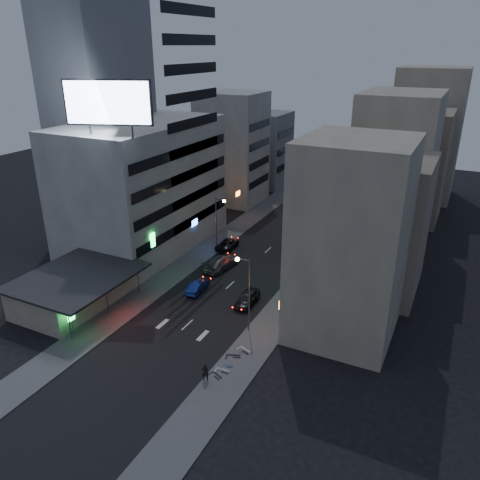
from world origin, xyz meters
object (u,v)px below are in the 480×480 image
Objects in this scene: parked_car_right_near at (247,298)px; scooter_silver_b at (251,347)px; parked_car_left at (228,244)px; parked_car_right_far at (308,234)px; scooter_black_b at (241,350)px; scooter_silver_a at (230,366)px; road_car_silver at (221,262)px; road_car_blue at (197,287)px; scooter_blue at (233,361)px; parked_car_right_mid at (292,250)px; scooter_black_a at (223,373)px; person at (205,372)px.

parked_car_right_near is 2.19× the size of scooter_silver_b.
parked_car_left is at bearing 55.02° from scooter_silver_b.
parked_car_right_far is 2.43× the size of scooter_black_b.
parked_car_right_far is 33.86m from scooter_silver_a.
parked_car_left is at bearing -62.87° from road_car_silver.
parked_car_right_near reaches higher than scooter_silver_a.
scooter_blue is (10.30, -10.77, -0.05)m from road_car_blue.
parked_car_right_mid is 10.74m from road_car_silver.
parked_car_right_far is at bearing 89.43° from parked_car_right_mid.
scooter_black_a is at bearing 162.01° from scooter_black_b.
parked_car_right_near is at bearing 3.33° from scooter_black_b.
parked_car_right_near is 6.65m from road_car_blue.
scooter_blue is at bearing 10.37° from scooter_silver_a.
parked_car_right_far is 32.95m from scooter_blue.
scooter_blue is 0.78× the size of scooter_silver_b.
road_car_blue is (2.84, -13.27, -0.02)m from parked_car_left.
parked_car_right_near is 13.99m from person.
parked_car_right_mid is 0.75× the size of road_car_silver.
scooter_blue is at bearing -172.90° from scooter_silver_b.
parked_car_right_far is 2.79× the size of person.
person reaches higher than scooter_silver_b.
parked_car_right_near is at bearing 38.95° from scooter_black_a.
parked_car_right_far is 2.48× the size of scooter_silver_a.
person is 3.25m from scooter_blue.
scooter_silver_b is at bearing -85.91° from parked_car_right_far.
scooter_silver_a is (1.41, 2.08, -0.28)m from person.
scooter_black_b is (-0.19, 2.59, 0.01)m from scooter_silver_a.
parked_car_left is 28.26m from scooter_silver_a.
parked_car_right_near is 1.12× the size of road_car_blue.
scooter_silver_a reaches higher than parked_car_left.
parked_car_right_near is at bearing 17.71° from scooter_silver_a.
road_car_blue is 1.97× the size of scooter_silver_a.
scooter_blue is (10.85, -17.80, -0.26)m from road_car_silver.
road_car_silver is at bearing -89.45° from road_car_blue.
parked_car_right_near is 0.76× the size of road_car_silver.
road_car_silver reaches higher than parked_car_left.
parked_car_left is 1.22× the size of road_car_blue.
person is (2.41, -13.77, 0.25)m from parked_car_right_near.
parked_car_left is 0.97× the size of parked_car_right_far.
scooter_silver_a is 0.92m from scooter_blue.
scooter_blue is (3.78, -25.88, -0.12)m from parked_car_right_mid.
road_car_blue is 13.74m from scooter_silver_b.
parked_car_right_mid is at bearing 30.74° from scooter_black_a.
scooter_blue is (13.14, -24.04, -0.07)m from parked_car_left.
scooter_black_a is 0.94× the size of scooter_black_b.
scooter_blue is at bearing -72.99° from parked_car_right_near.
person is 1.13× the size of scooter_blue.
road_car_silver is 2.94× the size of scooter_silver_a.
scooter_black_a is 0.94× the size of scooter_silver_b.
scooter_silver_b is (13.82, -21.52, 0.07)m from parked_car_left.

